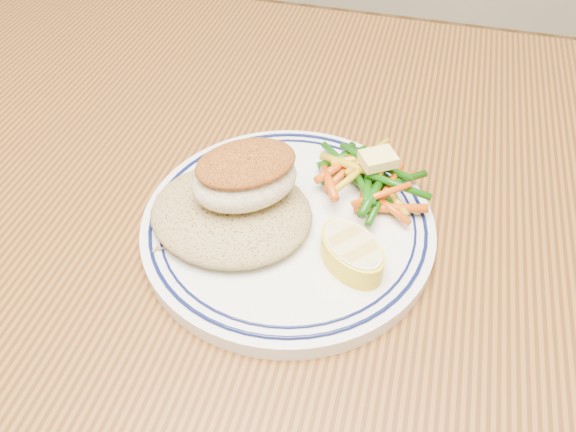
% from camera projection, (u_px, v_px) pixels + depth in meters
% --- Properties ---
extents(dining_table, '(1.50, 0.90, 0.75)m').
position_uv_depth(dining_table, '(258.00, 325.00, 0.53)').
color(dining_table, '#502C10').
rests_on(dining_table, ground).
extents(plate, '(0.25, 0.25, 0.02)m').
position_uv_depth(plate, '(288.00, 225.00, 0.48)').
color(plate, white).
rests_on(plate, dining_table).
extents(rice_pilaf, '(0.14, 0.12, 0.03)m').
position_uv_depth(rice_pilaf, '(231.00, 210.00, 0.46)').
color(rice_pilaf, olive).
rests_on(rice_pilaf, plate).
extents(fish_fillet, '(0.11, 0.10, 0.04)m').
position_uv_depth(fish_fillet, '(245.00, 176.00, 0.45)').
color(fish_fillet, beige).
rests_on(fish_fillet, rice_pilaf).
extents(vegetable_pile, '(0.11, 0.11, 0.03)m').
position_uv_depth(vegetable_pile, '(366.00, 178.00, 0.49)').
color(vegetable_pile, '#CB4B0A').
rests_on(vegetable_pile, plate).
extents(butter_pat, '(0.04, 0.03, 0.01)m').
position_uv_depth(butter_pat, '(378.00, 159.00, 0.48)').
color(butter_pat, '#F5E678').
rests_on(butter_pat, vegetable_pile).
extents(lemon_wedge, '(0.08, 0.08, 0.02)m').
position_uv_depth(lemon_wedge, '(352.00, 252.00, 0.43)').
color(lemon_wedge, yellow).
rests_on(lemon_wedge, plate).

